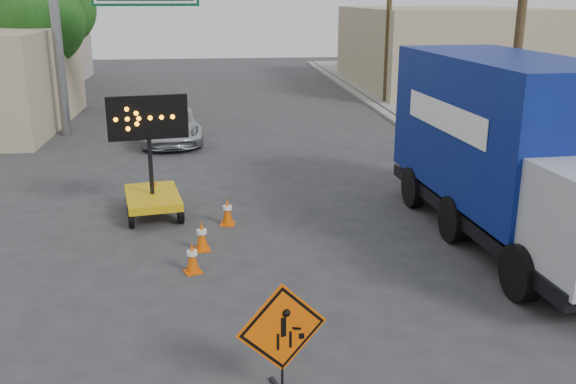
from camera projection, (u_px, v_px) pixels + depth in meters
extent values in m
cube|color=gray|center=(426.00, 141.00, 24.04)|extent=(0.40, 60.00, 0.12)
cube|color=gray|center=(485.00, 139.00, 24.29)|extent=(4.00, 60.00, 0.15)
cube|color=tan|center=(442.00, 48.00, 38.27)|extent=(10.00, 14.00, 4.60)
cylinder|color=slate|center=(58.00, 47.00, 24.40)|extent=(0.36, 0.36, 6.80)
cylinder|color=slate|center=(51.00, 12.00, 31.46)|extent=(0.44, 0.44, 9.00)
cylinder|color=#4E3B21|center=(520.00, 25.00, 18.08)|extent=(0.26, 0.26, 9.00)
cylinder|color=#4E3B21|center=(389.00, 12.00, 31.37)|extent=(0.26, 0.26, 9.00)
cylinder|color=#4E3B21|center=(48.00, 81.00, 28.56)|extent=(0.28, 0.28, 3.25)
sphere|color=#164313|center=(41.00, 22.00, 27.81)|extent=(3.71, 3.71, 3.71)
cylinder|color=#4E3B21|center=(64.00, 61.00, 36.00)|extent=(0.28, 0.28, 3.58)
sphere|color=#164313|center=(58.00, 8.00, 35.17)|extent=(4.10, 4.10, 4.10)
cylinder|color=black|center=(282.00, 374.00, 8.71)|extent=(0.04, 0.04, 0.71)
cube|color=#D55004|center=(282.00, 328.00, 8.50)|extent=(1.25, 0.35, 1.29)
cube|color=black|center=(282.00, 328.00, 8.50)|extent=(1.16, 0.31, 1.20)
cube|color=#C89B0B|center=(153.00, 197.00, 15.94)|extent=(1.61, 2.31, 0.19)
cylinder|color=black|center=(150.00, 150.00, 15.59)|extent=(0.11, 0.11, 2.34)
cube|color=black|center=(147.00, 117.00, 15.35)|extent=(1.90, 0.43, 1.06)
imported|color=silver|center=(169.00, 125.00, 24.01)|extent=(2.76, 4.96, 1.31)
cube|color=black|center=(509.00, 215.00, 14.22)|extent=(2.94, 8.48, 0.31)
cube|color=navy|center=(500.00, 126.00, 14.48)|extent=(2.95, 6.61, 3.14)
cube|color=#D55004|center=(193.00, 272.00, 12.78)|extent=(0.42, 0.42, 0.03)
cone|color=#D55004|center=(192.00, 256.00, 12.69)|extent=(0.26, 0.26, 0.62)
cylinder|color=silver|center=(192.00, 253.00, 12.66)|extent=(0.21, 0.21, 0.09)
cube|color=#D55004|center=(202.00, 249.00, 13.90)|extent=(0.39, 0.39, 0.03)
cone|color=#D55004|center=(202.00, 235.00, 13.80)|extent=(0.26, 0.26, 0.64)
cylinder|color=silver|center=(202.00, 232.00, 13.78)|extent=(0.22, 0.22, 0.09)
cube|color=#D55004|center=(228.00, 224.00, 15.44)|extent=(0.39, 0.39, 0.03)
cone|color=#D55004|center=(227.00, 211.00, 15.34)|extent=(0.27, 0.27, 0.65)
cylinder|color=silver|center=(227.00, 208.00, 15.32)|extent=(0.22, 0.22, 0.10)
cube|color=#D55004|center=(156.00, 207.00, 16.71)|extent=(0.45, 0.45, 0.03)
cone|color=#D55004|center=(155.00, 193.00, 16.60)|extent=(0.29, 0.29, 0.71)
cylinder|color=silver|center=(155.00, 190.00, 16.58)|extent=(0.24, 0.24, 0.10)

